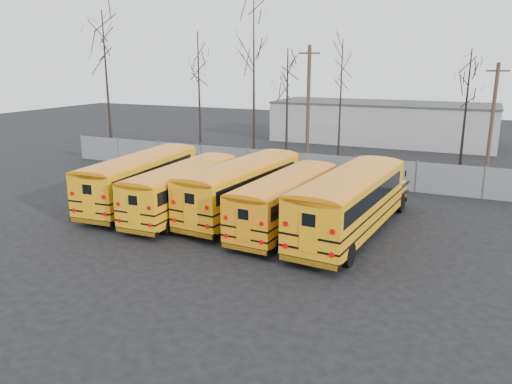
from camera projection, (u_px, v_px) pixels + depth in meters
The scene contains 16 objects.
ground at pixel (218, 231), 24.99m from camera, with size 120.00×120.00×0.00m, color black.
fence at pixel (299, 166), 35.30m from camera, with size 40.00×0.04×2.00m, color gray.
distant_building at pixel (382, 123), 51.86m from camera, with size 22.00×8.00×4.00m, color #B9B9B4.
bus_a at pixel (143, 175), 28.99m from camera, with size 3.25×11.07×3.06m.
bus_b at pixel (185, 185), 27.21m from camera, with size 2.49×10.23×2.85m.
bus_c at pixel (244, 183), 27.03m from camera, with size 3.43×11.16×3.08m.
bus_d at pixel (288, 197), 24.94m from camera, with size 2.97×10.29×2.84m.
bus_e at pixel (352, 198), 23.79m from camera, with size 3.63×11.75×3.24m.
utility_pole_left at pixel (308, 105), 39.79m from camera, with size 1.69×0.29×9.46m.
utility_pole_right at pixel (492, 123), 33.55m from camera, with size 1.45×0.30×8.15m.
tree_0 at pixel (107, 84), 44.14m from camera, with size 0.26×0.26×12.46m, color black.
tree_1 at pixel (199, 97), 42.32m from camera, with size 0.26×0.26×10.62m, color black.
tree_2 at pixel (254, 84), 40.40m from camera, with size 0.26×0.26×12.91m, color black.
tree_3 at pixel (287, 109), 38.82m from camera, with size 0.26×0.26×9.20m, color black.
tree_4 at pixel (340, 105), 38.81m from camera, with size 0.26×0.26×9.87m, color black.
tree_5 at pixel (465, 116), 34.86m from camera, with size 0.26×0.26×9.05m, color black.
Camera 1 is at (11.54, -20.76, 8.23)m, focal length 35.00 mm.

